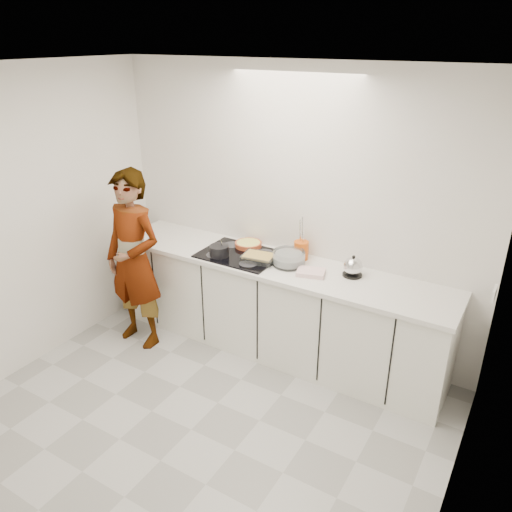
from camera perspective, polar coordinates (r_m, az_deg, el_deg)
The scene contains 16 objects.
floor at distance 4.09m, azimuth -7.42°, elevation -19.08°, with size 3.60×3.20×0.00m, color #B7B7B4.
ceiling at distance 3.00m, azimuth -10.21°, elevation 20.25°, with size 3.60×3.20×0.00m, color white.
wall_back at distance 4.58m, azimuth 4.10°, elevation 5.13°, with size 3.60×0.00×2.60m, color white.
wall_left at distance 4.63m, azimuth -26.20°, elevation 2.84°, with size 0.00×3.20×2.60m, color white.
wall_right at distance 2.74m, azimuth 23.11°, elevation -11.02°, with size 0.02×3.20×2.60m.
base_cabinets at distance 4.68m, azimuth 1.99°, elevation -6.03°, with size 3.20×0.58×0.87m, color white.
countertop at distance 4.47m, azimuth 2.07°, elevation -0.98°, with size 3.24×0.64×0.04m, color white.
hob at distance 4.61m, azimuth -1.85°, elevation 0.18°, with size 0.72×0.54×0.01m, color black.
tart_dish at distance 4.76m, azimuth -0.88°, elevation 1.38°, with size 0.31×0.31×0.04m.
saucepan at distance 4.55m, azimuth -4.23°, elevation 0.60°, with size 0.22×0.22×0.17m.
baking_dish at distance 4.45m, azimuth 0.33°, elevation -0.16°, with size 0.32×0.25×0.06m.
mixing_bowl at distance 4.40m, azimuth 3.78°, elevation -0.31°, with size 0.31×0.31×0.13m.
tea_towel at distance 4.26m, azimuth 6.29°, elevation -1.88°, with size 0.23×0.17×0.04m, color white.
kettle at distance 4.26m, azimuth 11.01°, elevation -1.26°, with size 0.18×0.18×0.19m.
utensil_crock at distance 4.52m, azimuth 5.18°, elevation 0.67°, with size 0.13×0.13×0.17m, color #D6540E.
cook at distance 4.76m, azimuth -13.78°, elevation -0.51°, with size 0.63×0.41×1.72m, color white.
Camera 1 is at (1.95, -2.27, 2.78)m, focal length 35.00 mm.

